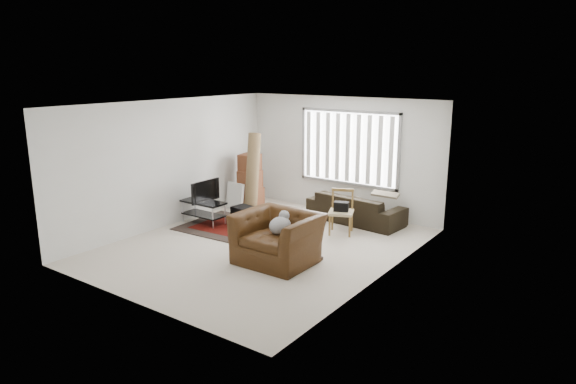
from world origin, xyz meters
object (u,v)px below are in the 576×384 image
object	(u,v)px
tv_stand	(203,207)
moving_boxes	(250,183)
side_chair	(341,210)
armchair	(278,234)
sofa	(356,204)

from	to	relation	value
tv_stand	moving_boxes	xyz separation A→B (m)	(0.00, 1.60, 0.25)
side_chair	armchair	bearing A→B (deg)	-115.65
tv_stand	side_chair	size ratio (longest dim) A/B	1.12
side_chair	sofa	bearing A→B (deg)	76.09
moving_boxes	sofa	xyz separation A→B (m)	(2.65, 0.45, -0.20)
tv_stand	armchair	bearing A→B (deg)	-18.27
tv_stand	armchair	world-z (taller)	armchair
moving_boxes	sofa	world-z (taller)	moving_boxes
tv_stand	side_chair	world-z (taller)	side_chair
tv_stand	armchair	size ratio (longest dim) A/B	0.75
tv_stand	sofa	size ratio (longest dim) A/B	0.47
sofa	side_chair	size ratio (longest dim) A/B	2.39
tv_stand	armchair	xyz separation A→B (m)	(2.68, -0.89, 0.14)
moving_boxes	armchair	bearing A→B (deg)	-42.87
armchair	side_chair	bearing A→B (deg)	87.03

